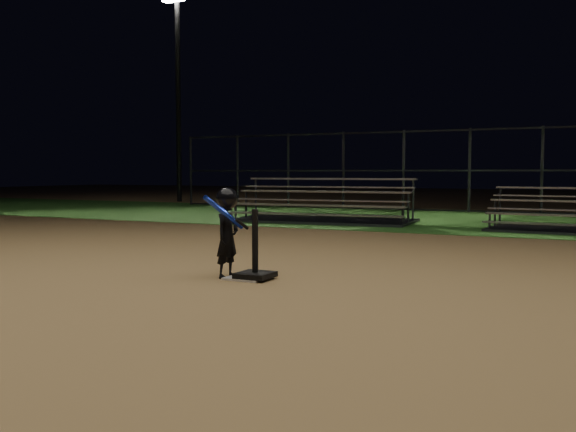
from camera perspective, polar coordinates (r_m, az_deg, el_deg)
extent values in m
plane|color=#9C7847|center=(7.21, -3.58, -5.66)|extent=(80.00, 80.00, 0.00)
cube|color=#27581C|center=(16.58, 14.07, -0.28)|extent=(60.00, 8.00, 0.01)
cube|color=beige|center=(7.21, -3.58, -5.56)|extent=(0.45, 0.45, 0.02)
cube|color=black|center=(7.13, -2.98, -5.33)|extent=(0.38, 0.38, 0.06)
cylinder|color=black|center=(7.07, -2.99, -2.25)|extent=(0.07, 0.07, 0.71)
imported|color=black|center=(7.23, -5.50, -1.94)|extent=(0.25, 0.36, 0.93)
sphere|color=black|center=(7.20, -5.52, 1.58)|extent=(0.25, 0.25, 0.25)
cylinder|color=#1731CB|center=(7.05, -5.82, 0.32)|extent=(0.25, 0.53, 0.40)
cylinder|color=black|center=(7.08, -4.20, -0.70)|extent=(0.10, 0.19, 0.14)
cube|color=#AFAFB4|center=(14.77, 2.44, 0.98)|extent=(4.32, 0.61, 0.04)
cube|color=#AFAFB4|center=(14.50, 2.04, 0.15)|extent=(4.32, 0.61, 0.03)
cube|color=#AFAFB4|center=(15.32, 3.18, 2.21)|extent=(4.32, 0.61, 0.04)
cube|color=#AFAFB4|center=(15.04, 2.81, 1.44)|extent=(4.32, 0.61, 0.03)
cube|color=#AFAFB4|center=(15.87, 3.87, 3.36)|extent=(4.32, 0.61, 0.04)
cube|color=#AFAFB4|center=(15.59, 3.53, 2.64)|extent=(4.32, 0.61, 0.03)
cube|color=#38383D|center=(15.35, 3.17, -0.40)|extent=(4.47, 2.45, 0.06)
cube|color=#38383D|center=(19.51, 15.99, 0.44)|extent=(20.00, 0.05, 0.05)
cube|color=#38383D|center=(19.47, 16.06, 3.97)|extent=(20.00, 0.05, 0.05)
cube|color=#38383D|center=(19.51, 16.13, 7.49)|extent=(20.00, 0.05, 0.05)
cylinder|color=#38383D|center=(23.47, -8.76, 4.05)|extent=(0.08, 0.08, 2.50)
cylinder|color=#38383D|center=(20.98, 2.48, 4.11)|extent=(0.08, 0.08, 2.50)
cylinder|color=#38383D|center=(19.47, 16.06, 3.97)|extent=(0.08, 0.08, 2.50)
cylinder|color=#2D2D30|center=(26.41, -9.87, 10.01)|extent=(0.20, 0.20, 8.00)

